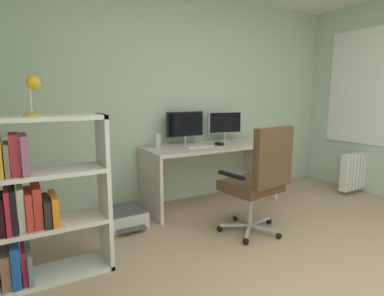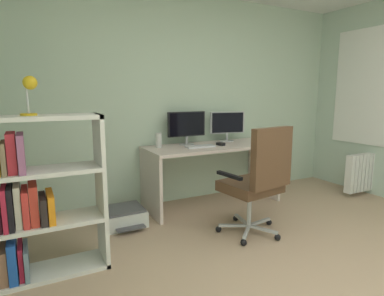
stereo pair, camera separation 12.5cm
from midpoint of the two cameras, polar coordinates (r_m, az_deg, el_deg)
name	(u,v)px [view 2 (the right image)]	position (r m, az deg, el deg)	size (l,w,h in m)	color
wall_back	(183,100)	(4.08, -0.80, 8.52)	(4.72, 0.10, 2.56)	beige
window_pane	(378,87)	(4.94, 30.89, 9.35)	(0.01, 1.17, 1.47)	white
window_frame	(377,87)	(4.94, 30.85, 9.36)	(0.02, 1.25, 1.55)	white
desk	(213,160)	(3.92, 4.61, -2.17)	(1.65, 0.66, 0.75)	beige
monitor_main	(187,126)	(3.88, -0.04, 4.03)	(0.49, 0.18, 0.40)	#B2B5B7
monitor_secondary	(227,124)	(4.18, 7.16, 4.27)	(0.47, 0.18, 0.39)	#B2B5B7
keyboard	(200,146)	(3.72, 2.45, 0.28)	(0.34, 0.13, 0.02)	silver
computer_mouse	(221,144)	(3.87, 6.08, 0.71)	(0.06, 0.10, 0.03)	black
desktop_speaker	(159,140)	(3.69, -5.01, 1.36)	(0.07, 0.07, 0.17)	silver
office_chair	(258,178)	(3.09, 12.89, -5.21)	(0.64, 0.64, 1.07)	#B7BABC
bookshelf	(34,202)	(2.60, -25.19, -8.66)	(0.80, 0.32, 1.21)	silver
desk_lamp	(30,89)	(2.48, -25.71, 9.50)	(0.13, 0.11, 0.27)	gold
printer	(124,216)	(3.49, -10.97, -11.89)	(0.41, 0.48, 0.18)	silver
radiator	(365,172)	(4.97, 29.18, -3.74)	(0.70, 0.10, 0.51)	white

